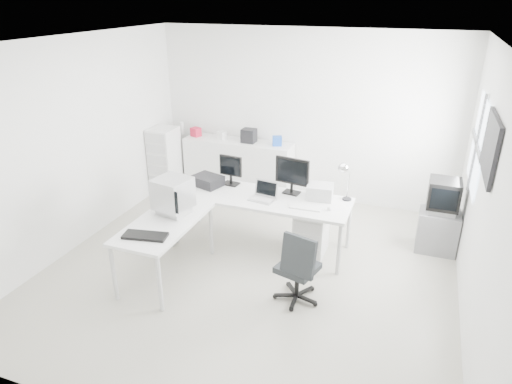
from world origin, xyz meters
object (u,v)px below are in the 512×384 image
(side_desk, at_px, (166,249))
(crt_tv, at_px, (444,197))
(main_desk, at_px, (261,221))
(lcd_monitor_small, at_px, (231,170))
(sideboard, at_px, (238,167))
(laser_printer, at_px, (320,192))
(lcd_monitor_large, at_px, (292,176))
(crt_monitor, at_px, (173,196))
(filing_cabinet, at_px, (165,161))
(laptop, at_px, (262,193))
(inkjet_printer, at_px, (207,181))
(office_chair, at_px, (298,264))
(tv_cabinet, at_px, (437,231))
(drawer_pedestal, at_px, (311,233))

(side_desk, xyz_separation_m, crt_tv, (3.15, 1.83, 0.42))
(main_desk, xyz_separation_m, lcd_monitor_small, (-0.55, 0.25, 0.59))
(main_desk, bearing_deg, sideboard, 121.81)
(main_desk, height_order, sideboard, sideboard)
(main_desk, xyz_separation_m, laser_printer, (0.75, 0.22, 0.47))
(lcd_monitor_large, height_order, crt_monitor, lcd_monitor_large)
(main_desk, relative_size, lcd_monitor_small, 5.63)
(side_desk, height_order, lcd_monitor_small, lcd_monitor_small)
(filing_cabinet, bearing_deg, main_desk, -28.09)
(side_desk, xyz_separation_m, laser_printer, (1.60, 1.32, 0.47))
(laser_printer, height_order, crt_monitor, crt_monitor)
(laser_printer, xyz_separation_m, sideboard, (-1.76, 1.40, -0.37))
(laptop, bearing_deg, inkjet_printer, 175.66)
(filing_cabinet, bearing_deg, office_chair, -36.08)
(crt_tv, distance_m, sideboard, 3.44)
(lcd_monitor_large, relative_size, crt_monitor, 1.10)
(side_desk, relative_size, lcd_monitor_small, 3.28)
(laptop, bearing_deg, tv_cabinet, 28.42)
(drawer_pedestal, distance_m, lcd_monitor_large, 0.81)
(side_desk, bearing_deg, lcd_monitor_small, 77.47)
(side_desk, height_order, drawer_pedestal, side_desk)
(main_desk, height_order, crt_monitor, crt_monitor)
(laptop, bearing_deg, sideboard, 129.71)
(lcd_monitor_large, bearing_deg, filing_cabinet, 168.95)
(drawer_pedestal, distance_m, tv_cabinet, 1.74)
(lcd_monitor_small, height_order, lcd_monitor_large, lcd_monitor_large)
(lcd_monitor_large, xyz_separation_m, laser_printer, (0.40, -0.03, -0.16))
(crt_monitor, height_order, office_chair, crt_monitor)
(drawer_pedestal, height_order, office_chair, office_chair)
(laptop, bearing_deg, laser_printer, 32.76)
(crt_monitor, relative_size, filing_cabinet, 0.39)
(side_desk, bearing_deg, sideboard, 93.30)
(lcd_monitor_small, relative_size, tv_cabinet, 0.74)
(drawer_pedestal, relative_size, laptop, 1.81)
(lcd_monitor_small, bearing_deg, office_chair, -37.32)
(sideboard, bearing_deg, main_desk, -58.19)
(lcd_monitor_small, bearing_deg, inkjet_printer, -147.68)
(office_chair, distance_m, crt_tv, 2.32)
(inkjet_printer, distance_m, tv_cabinet, 3.25)
(inkjet_printer, distance_m, office_chair, 2.03)
(main_desk, relative_size, lcd_monitor_large, 4.77)
(lcd_monitor_small, distance_m, laser_printer, 1.31)
(inkjet_printer, relative_size, crt_tv, 0.80)
(main_desk, bearing_deg, side_desk, -127.69)
(main_desk, bearing_deg, crt_tv, 17.59)
(lcd_monitor_large, bearing_deg, drawer_pedestal, -20.87)
(side_desk, height_order, inkjet_printer, inkjet_printer)
(drawer_pedestal, bearing_deg, crt_monitor, -149.86)
(main_desk, relative_size, office_chair, 2.58)
(main_desk, bearing_deg, office_chair, -51.64)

